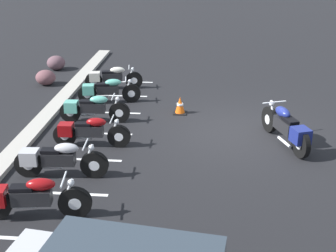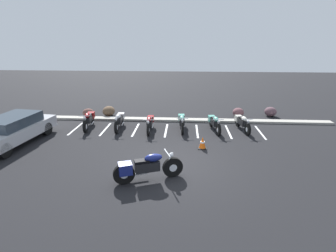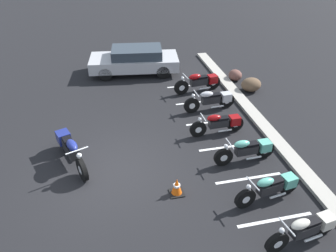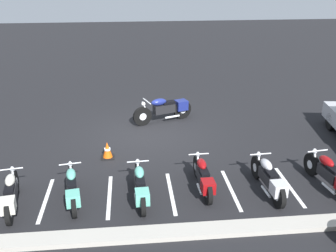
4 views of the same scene
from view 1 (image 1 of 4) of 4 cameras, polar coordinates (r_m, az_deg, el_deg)
name	(u,v)px [view 1 (image 1 of 4)]	position (r m, az deg, el deg)	size (l,w,h in m)	color
ground	(238,132)	(13.32, 8.53, -0.74)	(60.00, 60.00, 0.00)	black
motorcycle_navy_featured	(287,127)	(12.56, 14.30, -0.16)	(2.33, 1.09, 0.96)	black
parked_bike_0	(28,198)	(9.52, -16.65, -8.36)	(0.68, 2.20, 0.87)	black
parked_bike_1	(56,159)	(10.91, -13.48, -3.96)	(0.61, 2.16, 0.85)	black
parked_bike_2	(88,131)	(12.32, -9.77, -0.64)	(0.57, 2.04, 0.80)	black
parked_bike_3	(91,108)	(13.91, -9.38, 2.16)	(0.58, 2.08, 0.82)	black
parked_bike_4	(106,90)	(15.47, -7.57, 4.34)	(0.68, 2.04, 0.81)	black
parked_bike_5	(111,77)	(16.88, -6.98, 5.90)	(0.66, 2.04, 0.81)	black
concrete_curb	(39,124)	(14.11, -15.40, 0.30)	(18.00, 0.50, 0.12)	#A8A399
landscape_rock_1	(56,63)	(19.80, -13.48, 7.50)	(0.74, 0.71, 0.58)	brown
landscape_rock_2	(46,77)	(17.86, -14.69, 5.74)	(0.73, 0.68, 0.56)	brown
traffic_cone	(180,106)	(14.48, 1.47, 2.50)	(0.40, 0.40, 0.54)	black
stall_line_0	(33,239)	(9.15, -16.11, -13.11)	(0.10, 2.10, 0.00)	white
stall_line_1	(60,193)	(10.44, -13.02, -7.98)	(0.10, 2.10, 0.00)	white
stall_line_2	(80,159)	(11.82, -10.70, -4.00)	(0.10, 2.10, 0.00)	white
stall_line_3	(95,133)	(13.26, -8.88, -0.86)	(0.10, 2.10, 0.00)	white
stall_line_4	(107,112)	(14.74, -7.43, 1.65)	(0.10, 2.10, 0.00)	white
stall_line_5	(117,96)	(16.26, -6.24, 3.70)	(0.10, 2.10, 0.00)	white
stall_line_6	(125,82)	(17.79, -5.25, 5.40)	(0.10, 2.10, 0.00)	white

